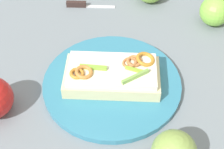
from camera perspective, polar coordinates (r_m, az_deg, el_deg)
name	(u,v)px	position (r m, az deg, el deg)	size (l,w,h in m)	color
ground_plane	(112,85)	(0.68, 0.00, -1.84)	(2.00, 2.00, 0.00)	slate
plate	(112,83)	(0.68, 0.00, -1.50)	(0.27, 0.27, 0.01)	teal
sandwich	(112,75)	(0.66, 0.04, -0.01)	(0.17, 0.21, 0.05)	beige
apple_3	(215,11)	(0.84, 16.78, 10.09)	(0.07, 0.07, 0.07)	#7CBD43
knife	(83,5)	(0.88, -4.87, 11.50)	(0.07, 0.11, 0.01)	silver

